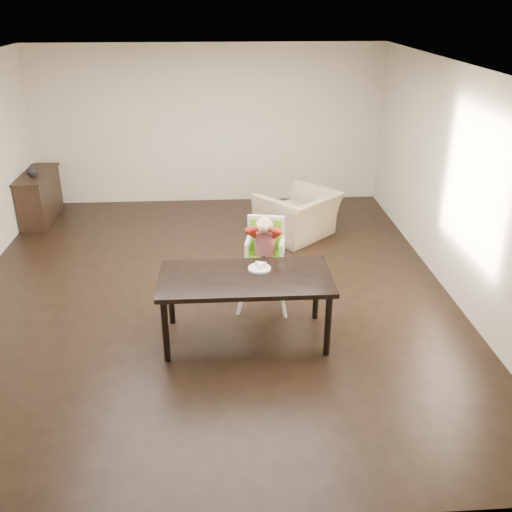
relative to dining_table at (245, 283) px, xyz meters
The scene contains 8 objects.
ground 1.36m from the dining_table, 110.52° to the left, with size 7.00×7.00×0.00m, color black.
room_walls 1.67m from the dining_table, 110.52° to the left, with size 6.02×7.02×2.71m.
dining_table is the anchor object (origin of this frame).
high_chair 0.81m from the dining_table, 70.83° to the left, with size 0.55×0.55×1.14m.
plate 0.25m from the dining_table, 44.53° to the left, with size 0.30×0.30×0.07m.
armchair 2.96m from the dining_table, 71.59° to the left, with size 1.09×0.71×0.95m, color tan.
sideboard 4.98m from the dining_table, 130.00° to the left, with size 0.44×1.26×0.79m.
vase 4.87m from the dining_table, 131.08° to the left, with size 0.18×0.19×0.18m, color #99999E.
Camera 1 is at (0.18, -6.38, 3.42)m, focal length 40.00 mm.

